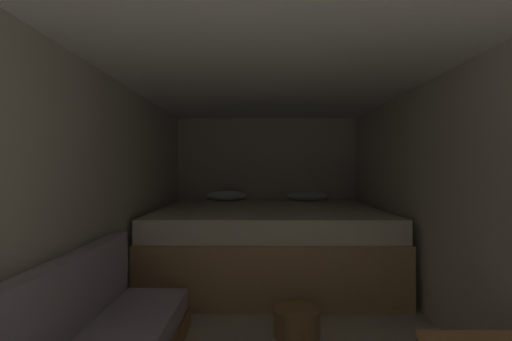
{
  "coord_description": "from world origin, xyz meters",
  "views": [
    {
      "loc": [
        -0.13,
        -0.3,
        1.28
      ],
      "look_at": [
        -0.14,
        2.7,
        1.26
      ],
      "focal_mm": 24.11,
      "sensor_mm": 36.0,
      "label": 1
    }
  ],
  "objects": [
    {
      "name": "wall_left",
      "position": [
        -1.34,
        2.09,
        1.01
      ],
      "size": [
        0.05,
        5.37,
        2.02
      ],
      "primitive_type": "cube",
      "color": "beige",
      "rests_on": "ground"
    },
    {
      "name": "bed",
      "position": [
        0.0,
        3.72,
        0.41
      ],
      "size": [
        2.51,
        2.02,
        0.96
      ],
      "color": "tan",
      "rests_on": "ground"
    },
    {
      "name": "wall_right",
      "position": [
        1.34,
        2.09,
        1.01
      ],
      "size": [
        0.05,
        5.37,
        2.02
      ],
      "primitive_type": "cube",
      "color": "beige",
      "rests_on": "ground"
    },
    {
      "name": "ceiling_slab",
      "position": [
        0.0,
        2.09,
        2.04
      ],
      "size": [
        2.73,
        5.37,
        0.05
      ],
      "primitive_type": "cube",
      "color": "white",
      "rests_on": "wall_left"
    },
    {
      "name": "wall_back",
      "position": [
        0.0,
        4.8,
        1.01
      ],
      "size": [
        2.73,
        0.05,
        2.02
      ],
      "primitive_type": "cube",
      "color": "beige",
      "rests_on": "ground"
    },
    {
      "name": "wicker_basket",
      "position": [
        0.17,
        2.32,
        0.1
      ],
      "size": [
        0.35,
        0.35,
        0.2
      ],
      "color": "olive",
      "rests_on": "ground"
    }
  ]
}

